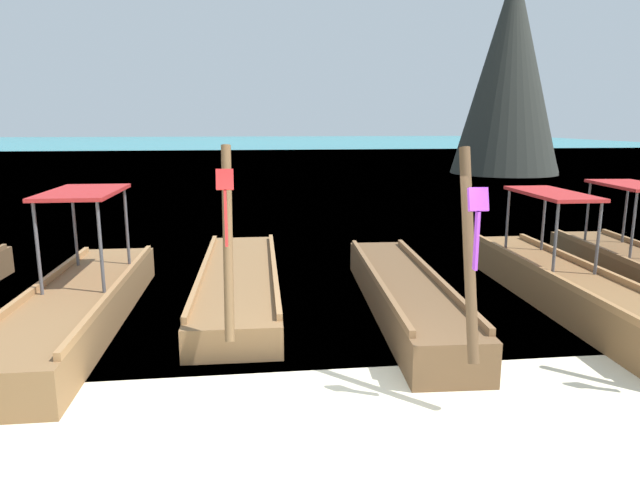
% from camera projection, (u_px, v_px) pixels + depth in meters
% --- Properties ---
extents(ground, '(120.00, 120.00, 0.00)m').
position_uv_depth(ground, '(364.00, 436.00, 5.62)').
color(ground, beige).
extents(sea_water, '(120.00, 120.00, 0.00)m').
position_uv_depth(sea_water, '(259.00, 149.00, 65.45)').
color(sea_water, teal).
rests_on(sea_water, ground).
extents(longtail_boat_blue_ribbon, '(1.32, 6.52, 2.81)m').
position_uv_depth(longtail_boat_blue_ribbon, '(78.00, 304.00, 8.58)').
color(longtail_boat_blue_ribbon, brown).
rests_on(longtail_boat_blue_ribbon, ground).
extents(longtail_boat_red_ribbon, '(1.43, 6.40, 2.81)m').
position_uv_depth(longtail_boat_red_ribbon, '(239.00, 282.00, 10.13)').
color(longtail_boat_red_ribbon, brown).
rests_on(longtail_boat_red_ribbon, ground).
extents(longtail_boat_violet_ribbon, '(1.31, 6.21, 2.82)m').
position_uv_depth(longtail_boat_violet_ribbon, '(404.00, 295.00, 9.21)').
color(longtail_boat_violet_ribbon, brown).
rests_on(longtail_boat_violet_ribbon, ground).
extents(longtail_boat_turquoise_ribbon, '(1.17, 6.53, 2.63)m').
position_uv_depth(longtail_boat_turquoise_ribbon, '(567.00, 287.00, 9.46)').
color(longtail_boat_turquoise_ribbon, brown).
rests_on(longtail_boat_turquoise_ribbon, ground).
extents(karst_rock, '(7.04, 6.38, 12.10)m').
position_uv_depth(karst_rock, '(511.00, 74.00, 33.44)').
color(karst_rock, '#2D302B').
rests_on(karst_rock, ground).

